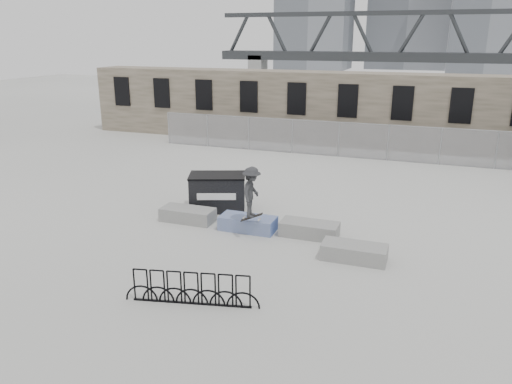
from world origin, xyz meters
TOP-DOWN VIEW (x-y plane):
  - ground at (0.00, 0.00)m, footprint 120.00×120.00m
  - stone_wall at (0.00, 16.24)m, footprint 36.00×2.58m
  - chainlink_fence at (-0.00, 12.50)m, footprint 22.06×0.06m
  - planter_far_left at (-3.31, 0.16)m, footprint 2.00×0.90m
  - planter_center_left at (-0.86, 0.07)m, footprint 2.00×0.90m
  - planter_center_right at (1.35, 0.26)m, footprint 2.00×0.90m
  - planter_offset at (3.12, -1.15)m, footprint 2.00×0.90m
  - dumpster at (-2.78, 1.74)m, footprint 2.53×2.02m
  - bike_rack at (-0.41, -5.28)m, footprint 3.52×0.80m
  - truss_bridge at (10.00, 55.00)m, footprint 70.00×3.00m
  - skateboarder at (-0.53, -0.45)m, footprint 0.77×1.17m

SIDE VIEW (x-z plane):
  - ground at x=0.00m, z-range 0.00..0.00m
  - planter_far_left at x=-3.31m, z-range 0.02..0.52m
  - planter_center_left at x=-0.86m, z-range 0.02..0.52m
  - planter_center_right at x=1.35m, z-range 0.02..0.52m
  - planter_offset at x=3.12m, z-range 0.02..0.52m
  - bike_rack at x=-0.41m, z-range -0.01..0.89m
  - dumpster at x=-2.78m, z-range 0.01..1.45m
  - chainlink_fence at x=0.00m, z-range 0.03..2.05m
  - skateboarder at x=-0.53m, z-range 0.64..2.58m
  - stone_wall at x=0.00m, z-range 0.01..4.51m
  - truss_bridge at x=10.00m, z-range -0.77..9.03m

